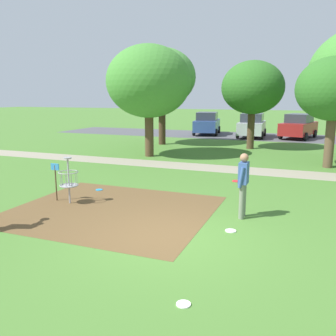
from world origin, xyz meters
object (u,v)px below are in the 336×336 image
object	(u,v)px
frisbee_far_left	(231,231)
parked_car_center_right	(299,126)
parked_car_center_left	(252,125)
tree_far_center	(334,89)
tree_near_right	(149,82)
tree_far_left	(253,88)
parked_car_leftmost	(207,123)
disc_golf_basket	(67,178)
player_foreground_watching	(243,182)
frisbee_by_tee	(183,304)
tree_mid_center	(162,77)
frisbee_near_basket	(99,190)

from	to	relation	value
frisbee_far_left	parked_car_center_right	distance (m)	20.92
parked_car_center_left	tree_far_center	bearing A→B (deg)	-65.72
parked_car_center_left	parked_car_center_right	distance (m)	3.45
tree_near_right	parked_car_center_left	xyz separation A→B (m)	(3.72, 11.14, -2.94)
tree_near_right	tree_far_left	xyz separation A→B (m)	(4.57, 4.78, -0.24)
frisbee_far_left	parked_car_leftmost	bearing A→B (deg)	106.62
tree_far_center	parked_car_leftmost	distance (m)	15.05
parked_car_leftmost	frisbee_far_left	bearing A→B (deg)	-73.38
disc_golf_basket	tree_far_center	xyz separation A→B (m)	(7.47, 8.77, 2.67)
frisbee_far_left	player_foreground_watching	bearing A→B (deg)	86.13
frisbee_by_tee	tree_far_center	bearing A→B (deg)	78.62
parked_car_leftmost	parked_car_center_right	world-z (taller)	same
player_foreground_watching	tree_mid_center	size ratio (longest dim) A/B	0.28
frisbee_by_tee	frisbee_far_left	world-z (taller)	same
tree_near_right	parked_car_center_right	xyz separation A→B (m)	(7.13, 11.67, -2.94)
frisbee_near_basket	tree_far_center	xyz separation A→B (m)	(7.42, 7.15, 3.41)
parked_car_leftmost	player_foreground_watching	bearing A→B (deg)	-72.36
frisbee_far_left	parked_car_leftmost	xyz separation A→B (m)	(-6.34, 21.23, 0.91)
disc_golf_basket	parked_car_center_left	size ratio (longest dim) A/B	0.33
player_foreground_watching	frisbee_near_basket	distance (m)	5.22
player_foreground_watching	tree_near_right	distance (m)	10.70
frisbee_by_tee	tree_far_left	distance (m)	17.74
frisbee_near_basket	tree_far_left	world-z (taller)	tree_far_left
frisbee_near_basket	parked_car_center_left	world-z (taller)	parked_car_center_left
tree_near_right	parked_car_center_right	world-z (taller)	tree_near_right
tree_near_right	tree_mid_center	xyz separation A→B (m)	(-1.19, 4.73, 0.46)
parked_car_leftmost	parked_car_center_left	distance (m)	3.93
player_foreground_watching	tree_mid_center	world-z (taller)	tree_mid_center
frisbee_by_tee	player_foreground_watching	bearing A→B (deg)	88.30
player_foreground_watching	parked_car_leftmost	distance (m)	21.15
frisbee_far_left	parked_car_center_left	bearing A→B (deg)	97.03
parked_car_leftmost	parked_car_center_left	size ratio (longest dim) A/B	1.03
disc_golf_basket	parked_car_center_right	world-z (taller)	parked_car_center_right
tree_far_left	parked_car_leftmost	xyz separation A→B (m)	(-4.68, 7.24, -2.70)
player_foreground_watching	tree_far_center	world-z (taller)	tree_far_center
player_foreground_watching	parked_car_center_left	bearing A→B (deg)	97.63
frisbee_by_tee	tree_far_left	xyz separation A→B (m)	(-1.60, 17.29, 3.61)
player_foreground_watching	parked_car_center_left	world-z (taller)	parked_car_center_left
disc_golf_basket	tree_near_right	world-z (taller)	tree_near_right
tree_far_center	parked_car_center_left	bearing A→B (deg)	114.28
tree_far_left	tree_far_center	xyz separation A→B (m)	(4.14, -4.70, -0.20)
frisbee_by_tee	tree_far_center	distance (m)	13.29
player_foreground_watching	frisbee_far_left	distance (m)	1.44
frisbee_by_tee	frisbee_far_left	size ratio (longest dim) A/B	0.89
disc_golf_basket	parked_car_leftmost	world-z (taller)	parked_car_leftmost
player_foreground_watching	tree_far_center	size ratio (longest dim) A/B	0.35
tree_mid_center	parked_car_center_right	bearing A→B (deg)	39.84
parked_car_leftmost	tree_near_right	bearing A→B (deg)	-89.51
disc_golf_basket	frisbee_far_left	size ratio (longest dim) A/B	5.39
tree_near_right	disc_golf_basket	bearing A→B (deg)	-81.87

